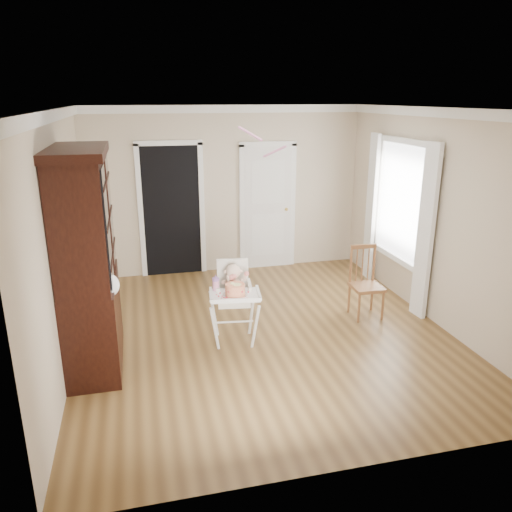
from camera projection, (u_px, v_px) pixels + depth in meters
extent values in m
plane|color=brown|center=(264.00, 332.00, 6.26)|extent=(5.00, 5.00, 0.00)
plane|color=white|center=(265.00, 108.00, 5.44)|extent=(5.00, 5.00, 0.00)
plane|color=beige|center=(226.00, 191.00, 8.17)|extent=(4.50, 0.00, 4.50)
plane|color=beige|center=(62.00, 241.00, 5.35)|extent=(0.00, 5.00, 5.00)
plane|color=beige|center=(435.00, 218.00, 6.36)|extent=(0.00, 5.00, 5.00)
cube|color=black|center=(172.00, 212.00, 8.04)|extent=(0.90, 0.03, 2.10)
cube|color=white|center=(141.00, 213.00, 7.93)|extent=(0.08, 0.05, 2.18)
cube|color=white|center=(202.00, 210.00, 8.15)|extent=(0.08, 0.05, 2.18)
cube|color=white|center=(168.00, 143.00, 7.70)|extent=(1.06, 0.05, 0.08)
cube|color=white|center=(268.00, 208.00, 8.40)|extent=(0.80, 0.05, 2.05)
cube|color=white|center=(242.00, 210.00, 8.30)|extent=(0.08, 0.05, 2.13)
cube|color=white|center=(292.00, 207.00, 8.50)|extent=(0.08, 0.05, 2.13)
sphere|color=gold|center=(286.00, 209.00, 8.45)|extent=(0.06, 0.06, 0.06)
cube|color=white|center=(402.00, 202.00, 7.08)|extent=(0.02, 1.20, 1.60)
cube|color=white|center=(406.00, 141.00, 6.82)|extent=(0.06, 1.36, 0.08)
cube|color=white|center=(426.00, 233.00, 6.41)|extent=(0.08, 0.28, 2.30)
cube|color=white|center=(371.00, 208.00, 7.86)|extent=(0.08, 0.28, 2.30)
cylinder|color=white|center=(215.00, 329.00, 5.73)|extent=(0.13, 0.11, 0.58)
cylinder|color=white|center=(255.00, 327.00, 5.78)|extent=(0.11, 0.13, 0.58)
cylinder|color=white|center=(214.00, 314.00, 6.14)|extent=(0.11, 0.13, 0.58)
cylinder|color=white|center=(252.00, 312.00, 6.19)|extent=(0.13, 0.11, 0.58)
cylinder|color=white|center=(234.00, 322.00, 5.91)|extent=(0.45, 0.08, 0.02)
cube|color=silver|center=(234.00, 300.00, 5.88)|extent=(0.41, 0.40, 0.08)
cube|color=silver|center=(218.00, 291.00, 5.83)|extent=(0.08, 0.33, 0.18)
cube|color=silver|center=(249.00, 290.00, 5.86)|extent=(0.08, 0.33, 0.18)
cube|color=silver|center=(233.00, 276.00, 5.97)|extent=(0.38, 0.11, 0.43)
cube|color=white|center=(235.00, 295.00, 5.61)|extent=(0.59, 0.46, 0.03)
cube|color=white|center=(236.00, 300.00, 5.42)|extent=(0.55, 0.10, 0.04)
ellipsoid|color=beige|center=(233.00, 288.00, 5.86)|extent=(0.22, 0.19, 0.25)
sphere|color=beige|center=(233.00, 271.00, 5.80)|extent=(0.20, 0.20, 0.17)
sphere|color=red|center=(234.00, 285.00, 5.79)|extent=(0.13, 0.13, 0.13)
sphere|color=red|center=(232.00, 277.00, 5.73)|extent=(0.06, 0.06, 0.06)
sphere|color=red|center=(247.00, 274.00, 5.75)|extent=(0.06, 0.06, 0.06)
cylinder|color=silver|center=(235.00, 295.00, 5.59)|extent=(0.29, 0.29, 0.01)
cylinder|color=red|center=(235.00, 289.00, 5.57)|extent=(0.22, 0.22, 0.12)
cylinder|color=#F2E08C|center=(237.00, 285.00, 5.53)|extent=(0.10, 0.10, 0.02)
cylinder|color=pink|center=(216.00, 285.00, 5.70)|extent=(0.08, 0.08, 0.12)
cylinder|color=#8A5A9D|center=(216.00, 279.00, 5.68)|extent=(0.08, 0.08, 0.03)
cone|color=#8A5A9D|center=(216.00, 276.00, 5.66)|extent=(0.03, 0.03, 0.04)
cube|color=black|center=(93.00, 321.00, 5.42)|extent=(0.54, 1.31, 0.98)
cube|color=black|center=(82.00, 219.00, 5.07)|extent=(0.50, 1.31, 1.31)
cube|color=black|center=(108.00, 225.00, 4.83)|extent=(0.02, 0.57, 1.14)
cube|color=black|center=(110.00, 211.00, 5.43)|extent=(0.02, 0.57, 1.14)
cube|color=black|center=(75.00, 152.00, 4.87)|extent=(0.59, 1.39, 0.09)
ellipsoid|color=white|center=(108.00, 285.00, 4.95)|extent=(0.22, 0.17, 0.24)
cube|color=brown|center=(367.00, 287.00, 6.60)|extent=(0.40, 0.40, 0.05)
cylinder|color=brown|center=(359.00, 308.00, 6.47)|extent=(0.03, 0.03, 0.42)
cylinder|color=brown|center=(383.00, 305.00, 6.54)|extent=(0.03, 0.03, 0.42)
cylinder|color=brown|center=(349.00, 298.00, 6.78)|extent=(0.03, 0.03, 0.42)
cylinder|color=brown|center=(372.00, 296.00, 6.85)|extent=(0.03, 0.03, 0.42)
cylinder|color=brown|center=(351.00, 265.00, 6.65)|extent=(0.03, 0.03, 0.54)
cylinder|color=brown|center=(374.00, 263.00, 6.71)|extent=(0.03, 0.03, 0.54)
cube|color=brown|center=(364.00, 246.00, 6.61)|extent=(0.35, 0.05, 0.06)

